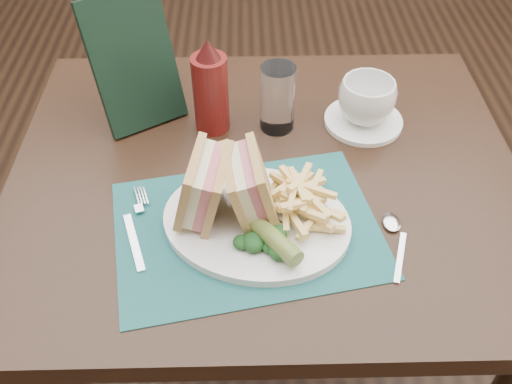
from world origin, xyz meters
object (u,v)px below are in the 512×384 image
drinking_glass (277,98)px  placemat (247,229)px  check_presenter (134,62)px  sandwich_half_a (190,184)px  sandwich_half_b (236,186)px  saucer (363,121)px  ketchup_bottle (210,86)px  table_main (263,294)px  coffee_cup (367,101)px  plate (256,222)px

drinking_glass → placemat: bearing=-102.8°
check_presenter → placemat: bearing=-87.5°
sandwich_half_a → sandwich_half_b: bearing=4.4°
saucer → ketchup_bottle: size_ratio=0.81×
saucer → drinking_glass: bearing=-177.8°
sandwich_half_b → saucer: (0.24, 0.25, -0.07)m
table_main → ketchup_bottle: ketchup_bottle is taller
drinking_glass → ketchup_bottle: size_ratio=0.70×
placemat → sandwich_half_a: bearing=162.4°
saucer → coffee_cup: (0.00, 0.00, 0.05)m
placemat → sandwich_half_a: size_ratio=3.55×
table_main → plate: bearing=-98.2°
table_main → check_presenter: check_presenter is taller
placemat → coffee_cup: (0.23, 0.27, 0.05)m
sandwich_half_b → coffee_cup: size_ratio=1.08×
coffee_cup → ketchup_bottle: size_ratio=0.57×
table_main → sandwich_half_b: (-0.05, -0.12, 0.45)m
table_main → check_presenter: bearing=145.4°
placemat → coffee_cup: coffee_cup is taller
plate → saucer: (0.21, 0.26, -0.00)m
coffee_cup → table_main: bearing=-146.1°
drinking_glass → check_presenter: (-0.26, 0.04, 0.06)m
sandwich_half_b → check_presenter: 0.34m
plate → sandwich_half_a: (-0.10, 0.02, 0.07)m
plate → coffee_cup: (0.21, 0.26, 0.04)m
sandwich_half_a → coffee_cup: bearing=46.1°
sandwich_half_b → check_presenter: check_presenter is taller
plate → check_presenter: 0.38m
coffee_cup → drinking_glass: 0.17m
sandwich_half_a → check_presenter: size_ratio=0.47×
sandwich_half_b → sandwich_half_a: bearing=168.5°
check_presenter → sandwich_half_a: bearing=-98.5°
table_main → plate: plate is taller
table_main → drinking_glass: bearing=78.3°
placemat → check_presenter: check_presenter is taller
sandwich_half_b → coffee_cup: 0.35m
plate → check_presenter: size_ratio=1.20×
table_main → sandwich_half_b: size_ratio=7.84×
plate → sandwich_half_a: bearing=-177.3°
drinking_glass → saucer: bearing=2.2°
ketchup_bottle → check_presenter: size_ratio=0.74×
table_main → sandwich_half_a: 0.48m
drinking_glass → table_main: bearing=-101.7°
ketchup_bottle → coffee_cup: bearing=0.8°
placemat → ketchup_bottle: bearing=103.3°
sandwich_half_a → ketchup_bottle: size_ratio=0.63×
placemat → saucer: saucer is taller
saucer → coffee_cup: bearing=0.0°
sandwich_half_a → plate: bearing=-3.2°
placemat → drinking_glass: size_ratio=3.18×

